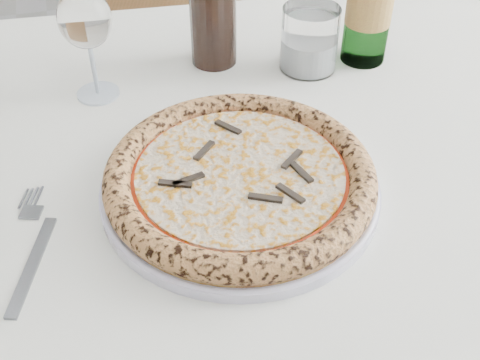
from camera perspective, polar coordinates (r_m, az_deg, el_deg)
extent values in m
cube|color=brown|center=(0.84, -1.82, 2.00)|extent=(1.49, 0.93, 0.04)
cube|color=white|center=(0.82, -1.85, 3.24)|extent=(1.56, 1.00, 0.01)
cube|color=white|center=(1.24, -6.71, 11.15)|extent=(1.49, 0.01, 0.22)
cylinder|color=brown|center=(1.55, 19.25, 3.09)|extent=(0.06, 0.06, 0.71)
cube|color=brown|center=(1.62, -5.48, 11.08)|extent=(0.43, 0.43, 0.04)
cylinder|color=brown|center=(1.92, -0.80, 8.45)|extent=(0.04, 0.04, 0.43)
cylinder|color=brown|center=(1.64, 2.56, 1.80)|extent=(0.04, 0.04, 0.43)
cylinder|color=brown|center=(1.88, -11.63, 6.62)|extent=(0.04, 0.04, 0.43)
cylinder|color=brown|center=(1.59, -10.00, -0.52)|extent=(0.04, 0.04, 0.43)
cylinder|color=silver|center=(0.74, 0.00, -0.75)|extent=(0.34, 0.34, 0.01)
torus|color=silver|center=(0.74, 0.00, -0.47)|extent=(0.34, 0.34, 0.01)
cylinder|color=gold|center=(0.73, 0.00, 0.00)|extent=(0.32, 0.32, 0.01)
torus|color=#B57A42|center=(0.73, 0.00, 0.47)|extent=(0.33, 0.33, 0.03)
cylinder|color=#C92F00|center=(0.73, 0.00, 0.47)|extent=(0.28, 0.28, 0.00)
cylinder|color=beige|center=(0.73, 0.00, 0.65)|extent=(0.25, 0.25, 0.00)
cube|color=black|center=(0.73, 2.44, 1.36)|extent=(0.04, 0.01, 0.00)
cube|color=black|center=(0.76, 1.95, 3.14)|extent=(0.03, 0.03, 0.00)
cube|color=black|center=(0.78, -1.41, 4.24)|extent=(0.01, 0.04, 0.00)
cube|color=black|center=(0.74, -2.58, 1.87)|extent=(0.03, 0.03, 0.00)
cube|color=black|center=(0.71, -4.50, 0.12)|extent=(0.04, 0.01, 0.00)
cube|color=black|center=(0.67, -3.28, -2.82)|extent=(0.03, 0.03, 0.00)
cube|color=black|center=(0.69, 0.97, -1.36)|extent=(0.01, 0.04, 0.00)
cube|color=black|center=(0.70, 4.55, -0.76)|extent=(0.03, 0.03, 0.00)
cube|color=slate|center=(0.70, -19.09, -7.65)|extent=(0.06, 0.14, 0.00)
cube|color=slate|center=(0.76, -19.18, -2.88)|extent=(0.03, 0.03, 0.00)
cylinder|color=slate|center=(0.78, -19.86, -1.63)|extent=(0.00, 0.03, 0.00)
cylinder|color=slate|center=(0.78, -19.43, -1.56)|extent=(0.00, 0.03, 0.00)
cylinder|color=slate|center=(0.78, -18.99, -1.48)|extent=(0.00, 0.03, 0.00)
cylinder|color=slate|center=(0.78, -18.55, -1.40)|extent=(0.00, 0.03, 0.00)
cylinder|color=silver|center=(0.94, -13.28, 7.99)|extent=(0.06, 0.06, 0.00)
cylinder|color=silver|center=(0.92, -13.71, 10.30)|extent=(0.01, 0.01, 0.08)
ellipsoid|color=white|center=(0.88, -14.53, 14.63)|extent=(0.08, 0.08, 0.09)
cylinder|color=white|center=(0.97, 6.62, 13.16)|extent=(0.09, 0.09, 0.10)
cylinder|color=white|center=(0.98, 6.51, 11.89)|extent=(0.08, 0.08, 0.05)
cylinder|color=#3F743F|center=(0.99, 12.16, 15.66)|extent=(0.07, 0.07, 0.18)
cylinder|color=gold|center=(0.99, 12.20, 15.95)|extent=(0.07, 0.07, 0.06)
cylinder|color=black|center=(0.96, -2.63, 16.65)|extent=(0.07, 0.07, 0.21)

